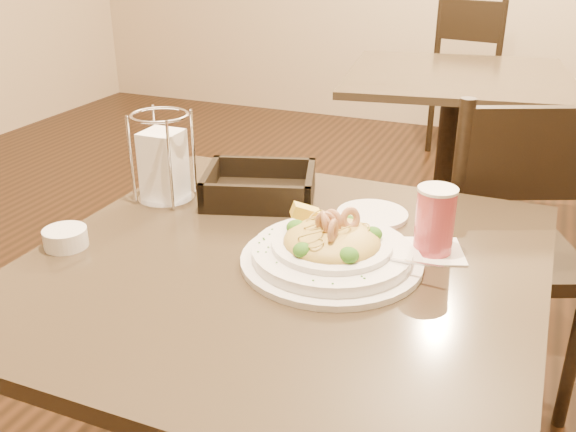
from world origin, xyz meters
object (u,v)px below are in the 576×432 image
at_px(background_table, 453,127).
at_px(side_plate, 372,214).
at_px(napkin_caddy, 164,163).
at_px(dining_chair_near, 504,246).
at_px(drink_glass, 435,221).
at_px(main_table, 284,364).
at_px(bread_basket, 260,189).
at_px(pasta_bowl, 332,248).
at_px(dining_chair_far, 472,71).
at_px(butter_ramekin, 66,238).

bearing_deg(background_table, side_plate, -87.66).
xyz_separation_m(napkin_caddy, side_plate, (0.45, 0.08, -0.08)).
height_order(dining_chair_near, drink_glass, dining_chair_near).
relative_size(dining_chair_near, side_plate, 6.30).
relative_size(main_table, side_plate, 6.10).
bearing_deg(bread_basket, pasta_bowl, -42.54).
height_order(dining_chair_far, bread_basket, dining_chair_far).
height_order(background_table, bread_basket, bread_basket).
distance_m(dining_chair_near, butter_ramekin, 1.12).
height_order(dining_chair_near, bread_basket, dining_chair_near).
relative_size(bread_basket, butter_ramekin, 3.48).
height_order(main_table, bread_basket, bread_basket).
xyz_separation_m(dining_chair_near, side_plate, (-0.25, -0.45, 0.23)).
height_order(dining_chair_far, napkin_caddy, dining_chair_far).
bearing_deg(butter_ramekin, dining_chair_far, 83.81).
height_order(background_table, butter_ramekin, butter_ramekin).
xyz_separation_m(background_table, side_plate, (0.06, -1.54, 0.23)).
height_order(drink_glass, napkin_caddy, napkin_caddy).
bearing_deg(side_plate, dining_chair_near, 60.78).
height_order(dining_chair_near, side_plate, dining_chair_near).
xyz_separation_m(bread_basket, napkin_caddy, (-0.19, -0.08, 0.06)).
distance_m(background_table, drink_glass, 1.69).
relative_size(main_table, pasta_bowl, 2.49).
relative_size(dining_chair_near, pasta_bowl, 2.58).
xyz_separation_m(bread_basket, butter_ramekin, (-0.24, -0.35, -0.00)).
relative_size(main_table, drink_glass, 6.27).
distance_m(main_table, butter_ramekin, 0.48).
relative_size(napkin_caddy, side_plate, 1.33).
bearing_deg(side_plate, butter_ramekin, -144.40).
bearing_deg(dining_chair_far, side_plate, 103.87).
xyz_separation_m(main_table, background_table, (0.03, 1.79, 0.00)).
bearing_deg(dining_chair_near, dining_chair_far, -103.53).
distance_m(bread_basket, napkin_caddy, 0.22).
bearing_deg(dining_chair_near, main_table, 40.28).
xyz_separation_m(main_table, butter_ramekin, (-0.40, -0.10, 0.25)).
height_order(napkin_caddy, side_plate, napkin_caddy).
distance_m(pasta_bowl, bread_basket, 0.33).
bearing_deg(dining_chair_far, pasta_bowl, 103.39).
bearing_deg(napkin_caddy, butter_ramekin, -100.23).
height_order(main_table, pasta_bowl, pasta_bowl).
bearing_deg(drink_glass, napkin_caddy, 177.40).
bearing_deg(bread_basket, napkin_caddy, -156.26).
relative_size(drink_glass, side_plate, 0.97).
bearing_deg(dining_chair_near, pasta_bowl, 45.29).
bearing_deg(main_table, dining_chair_far, 91.14).
distance_m(dining_chair_near, bread_basket, 0.72).
relative_size(main_table, background_table, 0.87).
bearing_deg(side_plate, main_table, -110.77).
bearing_deg(drink_glass, background_table, 97.20).
bearing_deg(background_table, main_table, -91.01).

